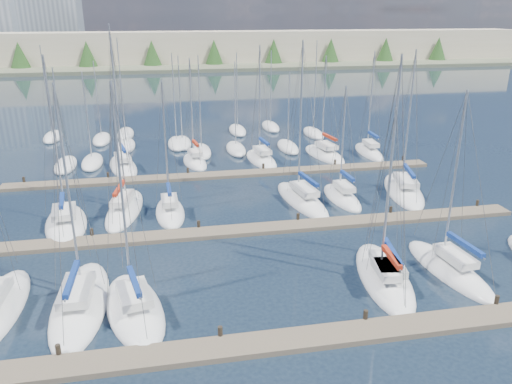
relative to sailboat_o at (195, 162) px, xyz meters
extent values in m
plane|color=#1B2837|center=(2.98, 24.85, -0.20)|extent=(400.00, 400.00, 0.00)
cube|color=#6B5E4C|center=(2.98, -33.15, -0.05)|extent=(44.00, 1.80, 0.35)
cylinder|color=#2D261C|center=(-9.02, -32.25, 0.10)|extent=(0.26, 0.26, 1.10)
cylinder|color=#2D261C|center=(-1.02, -32.25, 0.10)|extent=(0.26, 0.26, 1.10)
cylinder|color=#2D261C|center=(6.98, -32.25, 0.10)|extent=(0.26, 0.26, 1.10)
cylinder|color=#2D261C|center=(14.98, -32.25, 0.10)|extent=(0.26, 0.26, 1.10)
cube|color=#6B5E4C|center=(2.98, -19.15, -0.05)|extent=(44.00, 1.80, 0.35)
cylinder|color=#2D261C|center=(-9.02, -18.25, 0.10)|extent=(0.26, 0.26, 1.10)
cylinder|color=#2D261C|center=(-1.02, -18.25, 0.10)|extent=(0.26, 0.26, 1.10)
cylinder|color=#2D261C|center=(6.98, -18.25, 0.10)|extent=(0.26, 0.26, 1.10)
cylinder|color=#2D261C|center=(14.98, -18.25, 0.10)|extent=(0.26, 0.26, 1.10)
cylinder|color=#2D261C|center=(22.98, -18.25, 0.10)|extent=(0.26, 0.26, 1.10)
cube|color=#6B5E4C|center=(2.98, -5.15, -0.05)|extent=(44.00, 1.80, 0.35)
cylinder|color=#2D261C|center=(-17.02, -4.25, 0.10)|extent=(0.26, 0.26, 1.10)
cylinder|color=#2D261C|center=(-9.02, -4.25, 0.10)|extent=(0.26, 0.26, 1.10)
cylinder|color=#2D261C|center=(-1.02, -4.25, 0.10)|extent=(0.26, 0.26, 1.10)
cylinder|color=#2D261C|center=(6.98, -4.25, 0.10)|extent=(0.26, 0.26, 1.10)
cylinder|color=#2D261C|center=(14.98, -4.25, 0.10)|extent=(0.26, 0.26, 1.10)
cylinder|color=#2D261C|center=(22.98, -4.25, 0.10)|extent=(0.26, 0.26, 1.10)
ellipsoid|color=white|center=(0.00, 0.02, -0.15)|extent=(3.19, 6.60, 1.60)
cube|color=silver|center=(0.04, -0.29, 1.15)|extent=(1.57, 2.38, 0.50)
cylinder|color=#9EA0A5|center=(-0.08, 0.52, 6.08)|extent=(0.14, 0.14, 10.36)
cylinder|color=#9EA0A5|center=(0.12, -0.79, 2.20)|extent=(0.48, 2.65, 0.10)
cube|color=#9A2510|center=(0.12, -0.79, 2.32)|extent=(0.65, 2.47, 0.30)
ellipsoid|color=white|center=(9.61, -28.71, -0.15)|extent=(2.80, 7.25, 1.60)
cube|color=maroon|center=(9.61, -28.71, -0.15)|extent=(1.43, 3.49, 0.12)
cube|color=silver|center=(9.58, -29.06, 1.15)|extent=(1.42, 2.57, 0.50)
cylinder|color=#9EA0A5|center=(9.65, -28.14, 5.91)|extent=(0.14, 0.14, 10.02)
cylinder|color=#9EA0A5|center=(9.53, -29.63, 2.20)|extent=(0.35, 2.98, 0.10)
cube|color=#9A2510|center=(9.53, -29.63, 2.32)|extent=(0.53, 2.75, 0.30)
ellipsoid|color=white|center=(10.07, -27.86, -0.15)|extent=(4.56, 9.73, 1.60)
cube|color=black|center=(10.07, -27.86, -0.15)|extent=(2.31, 4.69, 0.12)
cube|color=silver|center=(9.99, -28.32, 1.15)|extent=(2.19, 3.51, 0.50)
cylinder|color=#9EA0A5|center=(10.19, -27.12, 7.31)|extent=(0.14, 0.14, 12.82)
cylinder|color=#9EA0A5|center=(9.86, -29.05, 2.20)|extent=(0.77, 3.89, 0.10)
cube|color=navy|center=(9.86, -29.05, 2.32)|extent=(0.91, 3.61, 0.30)
ellipsoid|color=white|center=(-8.65, -27.46, -0.15)|extent=(3.25, 10.03, 1.60)
cube|color=black|center=(-8.65, -27.46, -0.15)|extent=(1.69, 4.82, 0.12)
cube|color=silver|center=(-8.66, -27.96, 1.15)|extent=(1.76, 3.52, 0.50)
cylinder|color=#9EA0A5|center=(-8.64, -26.67, 6.74)|extent=(0.14, 0.14, 11.67)
cylinder|color=#9EA0A5|center=(-8.67, -28.76, 2.20)|extent=(0.17, 4.19, 0.10)
cube|color=navy|center=(-8.67, -28.76, 2.32)|extent=(0.36, 3.86, 0.30)
ellipsoid|color=white|center=(20.84, 0.26, -0.15)|extent=(2.52, 7.68, 1.60)
cube|color=black|center=(20.84, 0.26, -0.15)|extent=(1.30, 3.69, 0.12)
cube|color=silver|center=(20.82, -0.12, 1.15)|extent=(1.32, 2.70, 0.50)
cylinder|color=#9EA0A5|center=(20.86, 0.86, 6.28)|extent=(0.14, 0.14, 10.76)
cylinder|color=#9EA0A5|center=(20.80, -0.73, 2.20)|extent=(0.23, 3.19, 0.10)
cube|color=navy|center=(20.80, -0.73, 2.32)|extent=(0.42, 2.94, 0.30)
ellipsoid|color=white|center=(12.35, -13.76, -0.15)|extent=(2.61, 7.07, 1.60)
cube|color=black|center=(12.35, -13.76, -0.15)|extent=(1.34, 3.40, 0.12)
cube|color=silver|center=(12.36, -14.11, 1.15)|extent=(1.37, 2.50, 0.50)
cylinder|color=#9EA0A5|center=(12.32, -13.20, 5.42)|extent=(0.14, 0.14, 9.04)
cylinder|color=#9EA0A5|center=(12.39, -14.66, 2.20)|extent=(0.24, 2.93, 0.10)
cube|color=navy|center=(12.39, -14.66, 2.32)|extent=(0.43, 2.70, 0.30)
ellipsoid|color=white|center=(-11.39, -15.21, -0.15)|extent=(4.27, 8.70, 1.60)
cube|color=black|center=(-11.39, -15.21, -0.15)|extent=(2.18, 4.19, 0.12)
cube|color=silver|center=(-11.33, -15.62, 1.15)|extent=(2.13, 3.13, 0.50)
cylinder|color=#9EA0A5|center=(-11.48, -14.55, 6.96)|extent=(0.14, 0.14, 12.10)
cylinder|color=#9EA0A5|center=(-11.24, -16.29, 2.20)|extent=(0.57, 3.49, 0.10)
cube|color=navy|center=(-11.24, -16.29, 2.32)|extent=(0.73, 3.24, 0.30)
ellipsoid|color=white|center=(14.67, -27.77, -0.15)|extent=(3.21, 8.93, 1.60)
cube|color=black|center=(14.67, -27.77, -0.15)|extent=(1.64, 4.30, 0.12)
cube|color=silver|center=(14.71, -28.21, 1.15)|extent=(1.61, 3.17, 0.50)
cylinder|color=#9EA0A5|center=(14.61, -27.08, 6.25)|extent=(0.14, 0.14, 10.70)
cylinder|color=#9EA0A5|center=(14.77, -28.91, 2.20)|extent=(0.42, 3.67, 0.10)
cube|color=navy|center=(14.77, -28.91, 2.32)|extent=(0.60, 3.39, 0.30)
ellipsoid|color=white|center=(-3.14, -14.36, -0.15)|extent=(2.59, 6.94, 1.60)
cube|color=maroon|center=(-3.14, -14.36, -0.15)|extent=(1.34, 3.33, 0.12)
cube|color=silver|center=(-3.13, -14.70, 1.15)|extent=(1.39, 2.44, 0.50)
cylinder|color=#9EA0A5|center=(-3.15, -13.81, 5.90)|extent=(0.14, 0.14, 9.98)
cylinder|color=#9EA0A5|center=(-3.11, -15.25, 2.20)|extent=(0.18, 2.89, 0.10)
cube|color=navy|center=(-3.11, -15.25, 2.32)|extent=(0.37, 2.66, 0.30)
ellipsoid|color=white|center=(-5.53, -28.62, -0.15)|extent=(4.71, 8.69, 1.60)
cube|color=silver|center=(-5.45, -29.02, 1.15)|extent=(2.25, 3.17, 0.50)
cylinder|color=#9EA0A5|center=(-5.67, -27.97, 6.83)|extent=(0.14, 0.14, 11.85)
cylinder|color=#9EA0A5|center=(-5.31, -29.66, 2.20)|extent=(0.81, 3.40, 0.10)
cube|color=navy|center=(-5.31, -29.66, 2.32)|extent=(0.95, 3.17, 0.30)
ellipsoid|color=white|center=(15.28, 0.32, -0.15)|extent=(4.22, 8.75, 1.60)
cube|color=silver|center=(15.34, -0.09, 1.15)|extent=(2.06, 3.15, 0.50)
cylinder|color=#9EA0A5|center=(15.17, 0.98, 6.07)|extent=(0.14, 0.14, 10.32)
cylinder|color=#9EA0A5|center=(15.44, -0.76, 2.20)|extent=(0.64, 3.50, 0.10)
cube|color=#9A2510|center=(15.44, -0.76, 2.32)|extent=(0.80, 3.25, 0.30)
ellipsoid|color=white|center=(-7.82, -0.19, -0.15)|extent=(4.35, 9.16, 1.60)
cube|color=maroon|center=(-7.82, -0.19, -0.15)|extent=(2.19, 4.42, 0.12)
cube|color=silver|center=(-7.73, -0.62, 1.15)|extent=(2.05, 3.31, 0.50)
cylinder|color=#9EA0A5|center=(-7.96, 0.50, 7.83)|extent=(0.14, 0.14, 13.85)
cylinder|color=#9EA0A5|center=(-7.59, -1.31, 2.20)|extent=(0.83, 3.65, 0.10)
cube|color=navy|center=(-7.59, -1.31, 2.32)|extent=(0.97, 3.39, 0.30)
ellipsoid|color=white|center=(8.59, -13.63, -0.15)|extent=(3.96, 10.07, 1.60)
cube|color=silver|center=(8.65, -14.11, 1.15)|extent=(1.91, 3.59, 0.50)
cylinder|color=#9EA0A5|center=(8.48, -12.85, 7.32)|extent=(0.14, 0.14, 12.83)
cylinder|color=#9EA0A5|center=(8.76, -14.89, 2.20)|extent=(0.66, 4.09, 0.10)
cube|color=navy|center=(8.76, -14.89, 2.32)|extent=(0.81, 3.79, 0.30)
ellipsoid|color=white|center=(7.53, -0.36, -0.15)|extent=(3.48, 8.13, 1.60)
cube|color=maroon|center=(7.53, -0.36, -0.15)|extent=(1.77, 3.91, 0.12)
cube|color=silver|center=(7.57, -0.75, 1.15)|extent=(1.74, 2.90, 0.50)
cylinder|color=#9EA0A5|center=(7.46, 0.27, 6.69)|extent=(0.14, 0.14, 11.58)
cylinder|color=#9EA0A5|center=(7.64, -1.38, 2.20)|extent=(0.46, 3.30, 0.10)
cube|color=navy|center=(7.64, -1.38, 2.32)|extent=(0.63, 3.06, 0.30)
ellipsoid|color=white|center=(-6.94, -13.00, -0.15)|extent=(3.92, 9.64, 1.60)
cube|color=silver|center=(-7.00, -13.46, 1.15)|extent=(1.90, 3.45, 0.50)
cylinder|color=#9EA0A5|center=(-6.84, -12.26, 7.54)|extent=(0.14, 0.14, 13.27)
cylinder|color=#9EA0A5|center=(-7.11, -14.21, 2.20)|extent=(0.64, 3.91, 0.10)
cube|color=#9A2510|center=(-7.11, -14.21, 2.32)|extent=(0.79, 3.62, 0.30)
ellipsoid|color=white|center=(18.74, -13.02, -0.15)|extent=(5.51, 10.54, 1.60)
cube|color=silver|center=(18.62, -13.51, 1.15)|extent=(2.53, 3.84, 0.50)
cylinder|color=#9EA0A5|center=(18.94, -12.24, 6.86)|extent=(0.14, 0.14, 11.92)
cylinder|color=#9EA0A5|center=(18.42, -14.29, 2.20)|extent=(1.14, 4.13, 0.10)
cube|color=navy|center=(18.42, -14.29, 2.32)|extent=(1.25, 3.85, 0.30)
cylinder|color=#9EA0A5|center=(-17.77, 14.75, 6.30)|extent=(0.12, 0.12, 11.20)
ellipsoid|color=white|center=(-17.77, 14.75, 0.05)|extent=(2.20, 6.40, 1.40)
cylinder|color=#9EA0A5|center=(-0.97, 8.30, 5.77)|extent=(0.12, 0.12, 10.14)
ellipsoid|color=white|center=(-0.97, 8.30, 0.05)|extent=(2.20, 6.40, 1.40)
cylinder|color=#9EA0A5|center=(-1.70, 8.10, 5.95)|extent=(0.12, 0.12, 10.49)
ellipsoid|color=white|center=(-1.70, 8.10, 0.05)|extent=(2.20, 6.40, 1.40)
cylinder|color=#9EA0A5|center=(12.05, 15.39, 5.74)|extent=(0.12, 0.12, 10.06)
ellipsoid|color=white|center=(12.05, 15.39, 0.05)|extent=(2.20, 6.40, 1.40)
cylinder|color=#9EA0A5|center=(-11.25, 12.19, 5.40)|extent=(0.12, 0.12, 9.39)
ellipsoid|color=white|center=(-11.25, 12.19, 0.05)|extent=(2.20, 6.40, 1.40)
cylinder|color=#9EA0A5|center=(-13.99, 1.04, 5.63)|extent=(0.12, 0.12, 9.85)
ellipsoid|color=white|center=(-13.99, 1.04, 0.05)|extent=(2.20, 6.40, 1.40)
cylinder|color=#9EA0A5|center=(-11.25, 1.68, 5.35)|extent=(0.12, 0.12, 9.30)
ellipsoid|color=white|center=(-11.25, 1.68, 0.05)|extent=(2.20, 6.40, 1.40)
cylinder|color=#9EA0A5|center=(16.95, 10.26, 6.54)|extent=(0.12, 0.12, 11.68)
ellipsoid|color=white|center=(16.95, 10.26, 0.05)|extent=(2.20, 6.40, 1.40)
cylinder|color=#9EA0A5|center=(5.28, 4.17, 5.58)|extent=(0.12, 0.12, 9.76)
ellipsoid|color=white|center=(5.28, 4.17, 0.05)|extent=(2.20, 6.40, 1.40)
cylinder|color=#9EA0A5|center=(-8.36, 14.76, 6.68)|extent=(0.12, 0.12, 11.95)
ellipsoid|color=white|center=(-8.36, 14.76, 0.05)|extent=(2.20, 6.40, 1.40)
cylinder|color=#9EA0A5|center=(11.74, 3.91, 4.94)|extent=(0.12, 0.12, 8.46)
ellipsoid|color=white|center=(11.74, 3.91, 0.05)|extent=(2.20, 6.40, 1.40)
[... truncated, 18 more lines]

